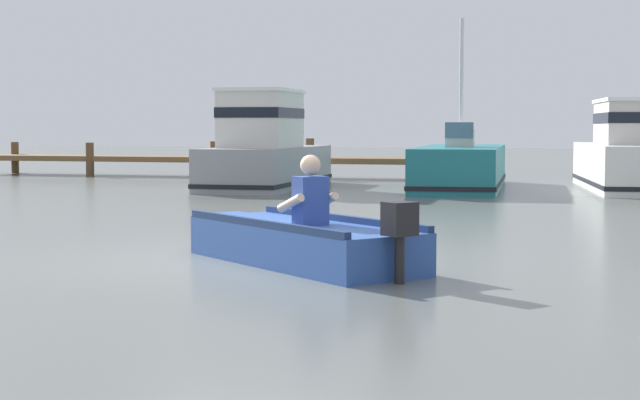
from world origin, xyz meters
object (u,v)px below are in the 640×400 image
(moored_boat_teal, at_px, (461,168))
(moored_boat_white, at_px, (631,156))
(rowboat_with_person, at_px, (299,241))
(moored_boat_grey, at_px, (265,152))

(moored_boat_teal, distance_m, moored_boat_white, 3.97)
(rowboat_with_person, bearing_deg, moored_boat_grey, 110.26)
(moored_boat_grey, bearing_deg, moored_boat_teal, 13.32)
(rowboat_with_person, xyz_separation_m, moored_boat_white, (3.85, 14.34, 0.56))
(moored_boat_grey, bearing_deg, rowboat_with_person, -69.74)
(rowboat_with_person, relative_size, moored_boat_grey, 0.57)
(moored_boat_grey, bearing_deg, moored_boat_white, 11.04)
(rowboat_with_person, bearing_deg, moored_boat_white, 74.98)
(rowboat_with_person, bearing_deg, moored_boat_teal, 90.29)
(moored_boat_grey, relative_size, moored_boat_white, 0.88)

